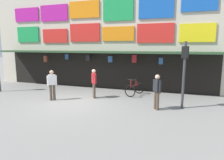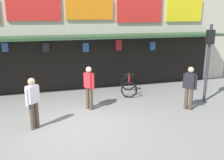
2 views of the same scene
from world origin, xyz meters
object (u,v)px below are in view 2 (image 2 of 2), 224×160
traffic_light_far (209,51)px  pedestrian_in_blue (190,86)px  bicycle_parked (129,86)px  pedestrian_in_red (89,86)px  pedestrian_in_yellow (33,101)px

traffic_light_far → pedestrian_in_blue: size_ratio=1.90×
bicycle_parked → pedestrian_in_blue: pedestrian_in_blue is taller
pedestrian_in_red → traffic_light_far: bearing=-5.0°
bicycle_parked → pedestrian_in_blue: (1.58, -2.43, 0.55)m
bicycle_parked → pedestrian_in_yellow: (-4.09, -2.56, 0.55)m
traffic_light_far → bicycle_parked: 3.72m
bicycle_parked → pedestrian_in_yellow: size_ratio=0.79×
bicycle_parked → pedestrian_in_red: bearing=-146.5°
pedestrian_in_yellow → pedestrian_in_red: (2.00, 1.18, 0.00)m
pedestrian_in_blue → pedestrian_in_yellow: bearing=-178.6°
bicycle_parked → pedestrian_in_red: 2.57m
pedestrian_in_yellow → pedestrian_in_red: bearing=30.5°
pedestrian_in_blue → pedestrian_in_red: same height
pedestrian_in_yellow → pedestrian_in_red: same height
traffic_light_far → pedestrian_in_yellow: size_ratio=1.90×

